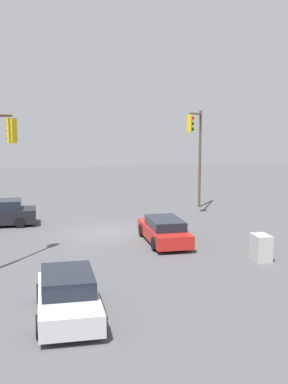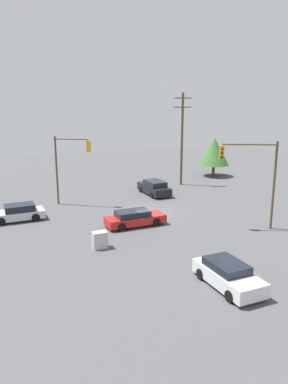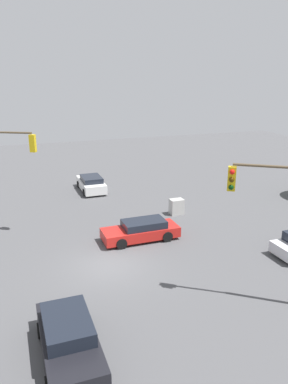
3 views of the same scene
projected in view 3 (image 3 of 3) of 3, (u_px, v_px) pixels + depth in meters
ground_plane at (109, 265)px, 20.17m from camera, size 80.00×80.00×0.00m
sedan_dark at (69, 339)px, 13.50m from camera, size 2.02×4.66×1.50m
sedan_red at (141, 230)px, 23.15m from camera, size 4.75×1.86×1.26m
sedan_white at (91, 184)px, 33.01m from camera, size 1.98×4.29×1.35m
traffic_signal_main at (277, 210)px, 15.71m from camera, size 2.97×2.14×6.50m
electrical_cabinet at (177, 207)px, 27.44m from camera, size 0.97×0.69×1.15m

